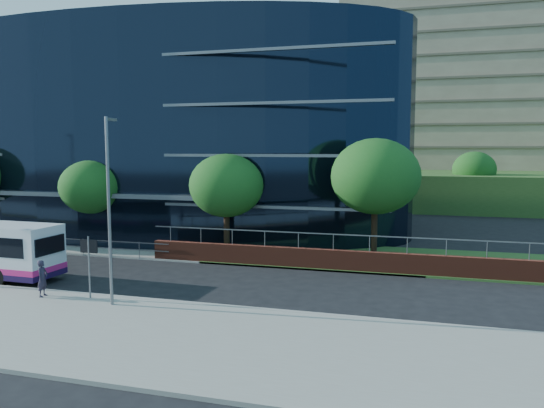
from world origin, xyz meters
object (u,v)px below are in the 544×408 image
(tree_far_d, at_px, (375,176))
(tree_dist_e, at_px, (474,170))
(tree_far_c, at_px, (226,186))
(streetlight_east, at_px, (109,205))
(tree_far_b, at_px, (91,187))
(street_sign, at_px, (89,254))
(pedestrian, at_px, (42,278))

(tree_far_d, bearing_deg, tree_dist_e, 75.07)
(tree_far_c, bearing_deg, streetlight_east, -95.11)
(tree_far_b, relative_size, streetlight_east, 0.76)
(street_sign, distance_m, tree_dist_e, 45.99)
(tree_dist_e, relative_size, streetlight_east, 0.81)
(tree_far_c, xyz_separation_m, tree_far_d, (9.00, 1.00, 0.65))
(tree_far_b, height_order, pedestrian, tree_far_b)
(street_sign, xyz_separation_m, streetlight_east, (1.50, -0.59, 2.29))
(tree_far_d, distance_m, pedestrian, 18.68)
(tree_far_b, distance_m, streetlight_east, 14.74)
(street_sign, relative_size, tree_far_b, 0.46)
(tree_far_c, bearing_deg, street_sign, -103.29)
(tree_far_d, bearing_deg, tree_far_b, -178.49)
(streetlight_east, bearing_deg, street_sign, 158.64)
(streetlight_east, height_order, pedestrian, streetlight_east)
(street_sign, distance_m, pedestrian, 2.53)
(tree_dist_e, distance_m, streetlight_east, 45.85)
(street_sign, xyz_separation_m, tree_dist_e, (19.50, 41.59, 2.39))
(tree_far_b, bearing_deg, pedestrian, -65.23)
(tree_far_c, height_order, pedestrian, tree_far_c)
(tree_far_d, xyz_separation_m, pedestrian, (-13.71, -11.97, -4.21))
(tree_far_b, xyz_separation_m, pedestrian, (5.29, -11.47, -3.23))
(street_sign, height_order, tree_far_b, tree_far_b)
(street_sign, distance_m, tree_far_d, 16.61)
(street_sign, height_order, tree_dist_e, tree_dist_e)
(tree_far_b, bearing_deg, street_sign, -55.92)
(tree_far_d, xyz_separation_m, tree_dist_e, (8.00, 30.00, -0.65))
(tree_far_d, height_order, streetlight_east, streetlight_east)
(tree_far_b, distance_m, tree_far_c, 10.02)
(tree_dist_e, xyz_separation_m, streetlight_east, (-18.00, -42.17, -0.10))
(street_sign, xyz_separation_m, pedestrian, (-2.21, -0.38, -1.17))
(tree_far_d, distance_m, tree_dist_e, 31.06)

